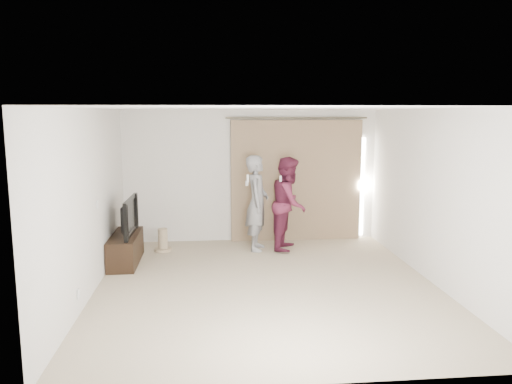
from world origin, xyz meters
The scene contains 10 objects.
floor centered at (0.00, 0.00, 0.00)m, with size 5.50×5.50×0.00m, color tan.
wall_back centered at (0.00, 2.75, 1.30)m, with size 5.00×0.04×2.60m, color silver.
wall_left centered at (-2.50, 0.00, 1.30)m, with size 0.04×5.50×2.60m.
ceiling centered at (0.00, 0.00, 2.60)m, with size 5.00×5.50×0.01m, color white.
curtain centered at (0.91, 2.68, 1.20)m, with size 2.80×0.11×2.46m.
tv_console centered at (-2.27, 1.37, 0.25)m, with size 0.44×1.28×0.49m, color black.
tv centered at (-2.27, 1.37, 0.81)m, with size 1.10×0.14×0.63m, color black.
scratching_post centered at (-1.70, 2.06, 0.17)m, with size 0.32×0.32×0.42m.
person_man centered at (0.05, 2.00, 0.89)m, with size 0.54×0.72×1.77m.
person_woman centered at (0.65, 2.00, 0.87)m, with size 0.90×1.02×1.74m.
Camera 1 is at (-0.84, -7.04, 2.54)m, focal length 35.00 mm.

